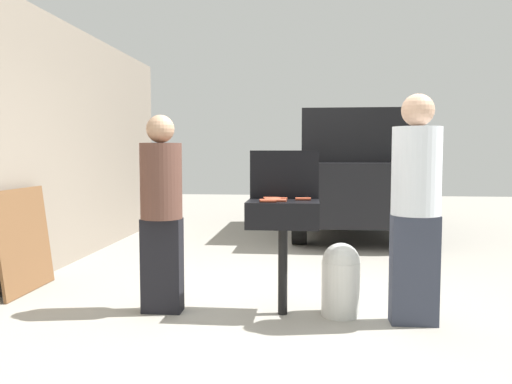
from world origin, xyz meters
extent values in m
plane|color=#9E998E|center=(0.00, 0.00, 0.00)|extent=(24.00, 24.00, 0.00)
cube|color=gray|center=(-2.81, 1.00, 1.46)|extent=(0.24, 8.00, 2.93)
cylinder|color=black|center=(0.00, -0.19, 0.37)|extent=(0.08, 0.08, 0.75)
cube|color=black|center=(0.00, -0.19, 0.86)|extent=(0.60, 0.44, 0.22)
cube|color=black|center=(0.00, 0.03, 1.18)|extent=(0.60, 0.05, 0.42)
cylinder|color=#B74C33|center=(-0.12, -0.32, 0.98)|extent=(0.13, 0.04, 0.03)
cylinder|color=#AD4228|center=(-0.03, -0.15, 0.98)|extent=(0.13, 0.03, 0.03)
cylinder|color=#B74C33|center=(-0.08, -0.24, 0.98)|extent=(0.13, 0.03, 0.03)
cylinder|color=#C6593D|center=(-0.03, -0.29, 0.98)|extent=(0.13, 0.04, 0.03)
cylinder|color=#C6593D|center=(-0.09, -0.18, 0.98)|extent=(0.13, 0.03, 0.03)
cylinder|color=#AD4228|center=(0.17, -0.14, 0.98)|extent=(0.13, 0.04, 0.03)
cylinder|color=#AD4228|center=(-0.11, -0.35, 0.98)|extent=(0.13, 0.04, 0.03)
cylinder|color=#AD4228|center=(-0.10, -0.12, 0.98)|extent=(0.13, 0.03, 0.03)
cylinder|color=silver|center=(0.49, -0.18, 0.23)|extent=(0.32, 0.32, 0.46)
sphere|color=silver|center=(0.49, -0.18, 0.46)|extent=(0.31, 0.31, 0.31)
cube|color=black|center=(-1.03, -0.22, 0.40)|extent=(0.34, 0.19, 0.81)
cylinder|color=brown|center=(-1.03, -0.22, 1.13)|extent=(0.35, 0.35, 0.64)
sphere|color=tan|center=(-1.03, -0.22, 1.57)|extent=(0.24, 0.24, 0.24)
cube|color=#333847|center=(1.05, -0.33, 0.44)|extent=(0.37, 0.20, 0.88)
cylinder|color=silver|center=(1.05, -0.33, 1.22)|extent=(0.38, 0.38, 0.69)
sphere|color=tan|center=(1.05, -0.33, 1.70)|extent=(0.26, 0.26, 0.26)
cube|color=black|center=(1.00, 4.74, 0.77)|extent=(1.91, 4.41, 0.90)
cube|color=black|center=(1.00, 4.54, 1.62)|extent=(1.77, 2.61, 0.80)
cylinder|color=black|center=(1.89, 3.20, 0.32)|extent=(0.22, 0.64, 0.64)
cylinder|color=black|center=(0.09, 3.20, 0.32)|extent=(0.22, 0.64, 0.64)
cylinder|color=black|center=(1.90, 6.28, 0.32)|extent=(0.22, 0.64, 0.64)
cylinder|color=black|center=(0.10, 6.28, 0.32)|extent=(0.22, 0.64, 0.64)
cube|color=brown|center=(-2.56, 0.29, 0.51)|extent=(0.14, 0.90, 1.02)
camera|label=1|loc=(0.20, -4.54, 1.38)|focal=36.75mm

